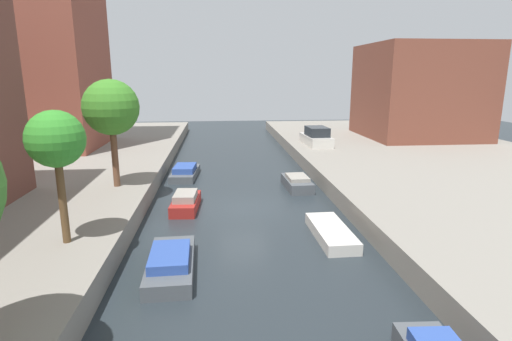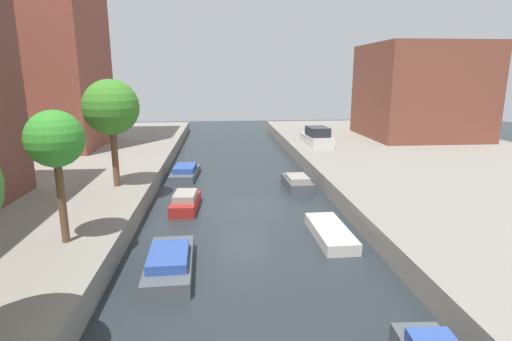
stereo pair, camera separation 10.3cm
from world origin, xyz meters
TOP-DOWN VIEW (x-y plane):
  - ground_plane at (0.00, 0.00)m, footprint 84.00×84.00m
  - quay_right at (15.00, 0.00)m, footprint 20.00×64.00m
  - apartment_tower_far at (-16.00, 14.84)m, footprint 10.00×9.50m
  - low_block_right at (18.00, 17.44)m, footprint 10.00×10.17m
  - street_tree_1 at (-6.76, -6.19)m, footprint 1.97×1.97m
  - street_tree_2 at (-6.76, 1.45)m, footprint 2.90×2.90m
  - parked_car at (7.14, 13.44)m, footprint 2.06×4.40m
  - moored_boat_left_2 at (-3.02, -6.93)m, footprint 1.71×4.08m
  - moored_boat_left_3 at (-3.01, 0.13)m, footprint 1.48×3.29m
  - moored_boat_left_4 at (-3.56, 7.09)m, footprint 1.90×4.20m
  - moored_boat_right_2 at (3.53, -4.37)m, footprint 1.44×3.92m
  - moored_boat_right_3 at (3.56, 3.54)m, footprint 1.54×3.34m

SIDE VIEW (x-z plane):
  - ground_plane at x=0.00m, z-range 0.00..0.00m
  - moored_boat_right_2 at x=3.53m, z-range 0.00..0.49m
  - moored_boat_left_4 at x=-3.56m, z-range -0.07..0.78m
  - moored_boat_left_2 at x=-3.02m, z-range -0.07..0.80m
  - moored_boat_right_3 at x=3.56m, z-range -0.05..0.79m
  - moored_boat_left_3 at x=-3.01m, z-range -0.07..0.86m
  - quay_right at x=15.00m, z-range 0.00..1.00m
  - parked_car at x=7.14m, z-range 0.86..2.45m
  - street_tree_1 at x=-6.76m, z-range 2.33..7.07m
  - street_tree_2 at x=-6.76m, z-range 2.36..8.05m
  - low_block_right at x=18.00m, z-range 1.00..9.73m
  - apartment_tower_far at x=-16.00m, z-range 1.00..23.41m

